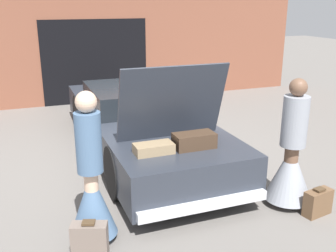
% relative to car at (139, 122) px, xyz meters
% --- Properties ---
extents(ground_plane, '(40.00, 40.00, 0.00)m').
position_rel_car_xyz_m(ground_plane, '(0.00, -0.01, -0.55)').
color(ground_plane, slate).
extents(garage_wall_back, '(12.00, 0.14, 2.80)m').
position_rel_car_xyz_m(garage_wall_back, '(0.00, 4.02, 0.84)').
color(garage_wall_back, brown).
rests_on(garage_wall_back, ground_plane).
extents(car, '(1.83, 5.43, 1.84)m').
position_rel_car_xyz_m(car, '(0.00, 0.00, 0.00)').
color(car, '#2D333D').
rests_on(car, ground_plane).
extents(person_left, '(0.54, 0.54, 1.75)m').
position_rel_car_xyz_m(person_left, '(-1.31, -2.53, 0.09)').
color(person_left, beige).
rests_on(person_left, ground_plane).
extents(person_right, '(0.63, 0.63, 1.73)m').
position_rel_car_xyz_m(person_right, '(1.31, -2.62, 0.07)').
color(person_right, brown).
rests_on(person_right, ground_plane).
extents(suitcase_beside_left_person, '(0.42, 0.29, 0.43)m').
position_rel_car_xyz_m(suitcase_beside_left_person, '(-1.41, -2.85, -0.34)').
color(suitcase_beside_left_person, '#75665B').
rests_on(suitcase_beside_left_person, ground_plane).
extents(suitcase_beside_right_person, '(0.41, 0.23, 0.37)m').
position_rel_car_xyz_m(suitcase_beside_right_person, '(1.48, -3.00, -0.37)').
color(suitcase_beside_right_person, brown).
rests_on(suitcase_beside_right_person, ground_plane).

